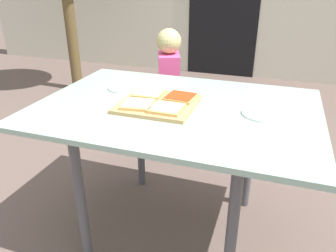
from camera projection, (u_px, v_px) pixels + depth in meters
The scene contains 10 objects.
ground_plane at pixel (175, 228), 1.82m from camera, with size 16.00×16.00×0.00m, color brown.
dining_table at pixel (176, 121), 1.54m from camera, with size 1.27×0.90×0.73m.
cutting_board at pixel (158, 104), 1.51m from camera, with size 0.34×0.33×0.02m, color tan.
pizza_slice_near_right at pixel (167, 108), 1.42m from camera, with size 0.14×0.14×0.02m.
pizza_slice_far_left at pixel (149, 93), 1.59m from camera, with size 0.14×0.14×0.02m.
pizza_slice_near_left at pixel (138, 104), 1.46m from camera, with size 0.15×0.15×0.02m.
pizza_slice_far_right at pixel (181, 97), 1.54m from camera, with size 0.15×0.15×0.02m.
plate_white_right at pixel (263, 114), 1.41m from camera, with size 0.18×0.18×0.01m, color white.
plate_white_left at pixel (126, 87), 1.73m from camera, with size 0.18×0.18×0.01m, color white.
child_left at pixel (169, 88), 2.33m from camera, with size 0.22×0.27×0.95m.
Camera 1 is at (0.42, -1.34, 1.29)m, focal length 35.25 mm.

